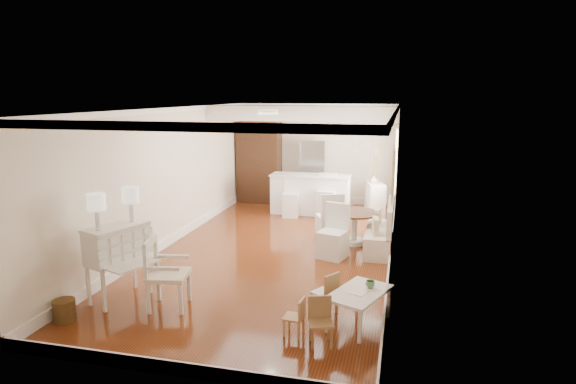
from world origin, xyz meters
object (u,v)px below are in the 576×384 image
at_px(breakfast_counter, 310,194).
at_px(sideboard, 375,199).
at_px(kids_chair_a, 294,317).
at_px(pantry_cabinet, 259,162).
at_px(gustavian_armchair, 168,274).
at_px(bar_stool_right, 326,196).
at_px(dining_table, 354,228).
at_px(kids_chair_b, 325,292).
at_px(fridge, 325,174).
at_px(wicker_basket, 64,310).
at_px(bar_stool_left, 291,198).
at_px(slip_chair_near, 333,231).
at_px(secretary_bureau, 119,263).
at_px(kids_chair_c, 321,322).
at_px(slip_chair_far, 329,216).
at_px(kids_table, 359,308).

xyz_separation_m(breakfast_counter, sideboard, (1.63, 0.30, -0.10)).
height_order(kids_chair_a, pantry_cabinet, pantry_cabinet).
bearing_deg(gustavian_armchair, bar_stool_right, -24.68).
xyz_separation_m(gustavian_armchair, sideboard, (2.57, 6.29, -0.10)).
height_order(gustavian_armchair, sideboard, gustavian_armchair).
bearing_deg(dining_table, kids_chair_b, -91.32).
distance_m(breakfast_counter, fridge, 1.14).
xyz_separation_m(breakfast_counter, fridge, (0.20, 1.05, 0.39)).
relative_size(wicker_basket, bar_stool_left, 0.31).
xyz_separation_m(dining_table, slip_chair_near, (-0.31, -0.96, 0.17)).
bearing_deg(slip_chair_near, pantry_cabinet, 138.91).
relative_size(secretary_bureau, bar_stool_left, 1.20).
relative_size(kids_chair_c, bar_stool_right, 0.55).
bearing_deg(slip_chair_near, kids_chair_a, -74.42).
bearing_deg(pantry_cabinet, fridge, -0.90).
bearing_deg(wicker_basket, sideboard, 61.68).
height_order(gustavian_armchair, slip_chair_far, slip_chair_far).
bearing_deg(pantry_cabinet, dining_table, -47.82).
distance_m(fridge, sideboard, 1.69).
distance_m(breakfast_counter, bar_stool_right, 0.57).
relative_size(bar_stool_left, bar_stool_right, 0.87).
relative_size(secretary_bureau, breakfast_counter, 0.57).
bearing_deg(kids_chair_a, sideboard, -179.43).
bearing_deg(slip_chair_near, bar_stool_left, 134.09).
bearing_deg(dining_table, bar_stool_right, 114.23).
xyz_separation_m(kids_chair_c, pantry_cabinet, (-3.09, 7.63, 0.85)).
distance_m(breakfast_counter, sideboard, 1.66).
distance_m(dining_table, slip_chair_far, 0.60).
bearing_deg(pantry_cabinet, breakfast_counter, -32.43).
height_order(slip_chair_near, pantry_cabinet, pantry_cabinet).
distance_m(kids_chair_a, dining_table, 4.09).
xyz_separation_m(gustavian_armchair, kids_table, (2.74, 0.09, -0.28)).
bearing_deg(sideboard, dining_table, -110.51).
relative_size(slip_chair_near, fridge, 0.57).
xyz_separation_m(gustavian_armchair, bar_stool_left, (0.51, 5.57, -0.03)).
bearing_deg(sideboard, secretary_bureau, -133.76).
height_order(wicker_basket, slip_chair_near, slip_chair_near).
distance_m(wicker_basket, kids_table, 4.03).
bearing_deg(slip_chair_near, kids_table, -57.89).
distance_m(kids_chair_b, kids_chair_c, 0.91).
relative_size(wicker_basket, kids_chair_a, 0.58).
relative_size(wicker_basket, slip_chair_far, 0.29).
distance_m(pantry_cabinet, sideboard, 3.50).
xyz_separation_m(fridge, sideboard, (1.43, -0.75, -0.48)).
bearing_deg(breakfast_counter, slip_chair_near, -72.00).
bearing_deg(bar_stool_left, kids_table, -75.24).
distance_m(bar_stool_right, fridge, 1.43).
relative_size(secretary_bureau, bar_stool_right, 1.05).
height_order(gustavian_armchair, kids_chair_c, gustavian_armchair).
height_order(secretary_bureau, kids_chair_c, secretary_bureau).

